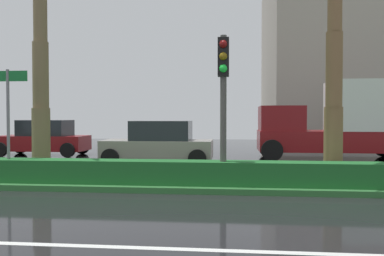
{
  "coord_description": "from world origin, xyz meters",
  "views": [
    {
      "loc": [
        5.81,
        -3.6,
        1.88
      ],
      "look_at": [
        4.29,
        11.19,
        1.47
      ],
      "focal_mm": 37.65,
      "sensor_mm": 36.0,
      "label": 1
    }
  ],
  "objects_px": {
    "car_in_traffic_second": "(159,143)",
    "traffic_signal_median_right": "(223,82)",
    "box_truck_following": "(333,124)",
    "street_name_sign": "(8,109)",
    "car_in_traffic_leading": "(44,138)"
  },
  "relations": [
    {
      "from": "street_name_sign",
      "to": "car_in_traffic_second",
      "type": "height_order",
      "value": "street_name_sign"
    },
    {
      "from": "car_in_traffic_second",
      "to": "box_truck_following",
      "type": "relative_size",
      "value": 0.67
    },
    {
      "from": "car_in_traffic_second",
      "to": "box_truck_following",
      "type": "xyz_separation_m",
      "value": [
        7.33,
        2.76,
        0.72
      ]
    },
    {
      "from": "car_in_traffic_leading",
      "to": "traffic_signal_median_right",
      "type": "bearing_deg",
      "value": 136.08
    },
    {
      "from": "street_name_sign",
      "to": "box_truck_following",
      "type": "height_order",
      "value": "box_truck_following"
    },
    {
      "from": "car_in_traffic_leading",
      "to": "box_truck_following",
      "type": "distance_m",
      "value": 13.66
    },
    {
      "from": "traffic_signal_median_right",
      "to": "street_name_sign",
      "type": "relative_size",
      "value": 1.26
    },
    {
      "from": "car_in_traffic_leading",
      "to": "car_in_traffic_second",
      "type": "relative_size",
      "value": 1.0
    },
    {
      "from": "traffic_signal_median_right",
      "to": "box_truck_following",
      "type": "height_order",
      "value": "traffic_signal_median_right"
    },
    {
      "from": "car_in_traffic_second",
      "to": "traffic_signal_median_right",
      "type": "bearing_deg",
      "value": 115.89
    },
    {
      "from": "car_in_traffic_leading",
      "to": "car_in_traffic_second",
      "type": "bearing_deg",
      "value": 153.51
    },
    {
      "from": "traffic_signal_median_right",
      "to": "street_name_sign",
      "type": "bearing_deg",
      "value": 179.04
    },
    {
      "from": "car_in_traffic_leading",
      "to": "box_truck_following",
      "type": "height_order",
      "value": "box_truck_following"
    },
    {
      "from": "car_in_traffic_leading",
      "to": "car_in_traffic_second",
      "type": "height_order",
      "value": "same"
    },
    {
      "from": "car_in_traffic_leading",
      "to": "box_truck_following",
      "type": "xyz_separation_m",
      "value": [
        13.63,
        -0.38,
        0.72
      ]
    }
  ]
}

